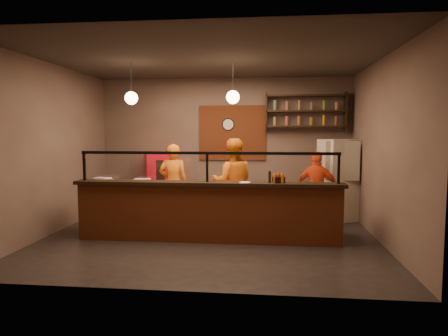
# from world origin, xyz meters

# --- Properties ---
(floor) EXTENTS (6.00, 6.00, 0.00)m
(floor) POSITION_xyz_m (0.00, 0.00, 0.00)
(floor) COLOR black
(floor) RESTS_ON ground
(ceiling) EXTENTS (6.00, 6.00, 0.00)m
(ceiling) POSITION_xyz_m (0.00, 0.00, 3.20)
(ceiling) COLOR #38312B
(ceiling) RESTS_ON wall_back
(wall_back) EXTENTS (6.00, 0.00, 6.00)m
(wall_back) POSITION_xyz_m (0.00, 2.50, 1.60)
(wall_back) COLOR #6F5A51
(wall_back) RESTS_ON floor
(wall_left) EXTENTS (0.00, 5.00, 5.00)m
(wall_left) POSITION_xyz_m (-3.00, 0.00, 1.60)
(wall_left) COLOR #6F5A51
(wall_left) RESTS_ON floor
(wall_right) EXTENTS (0.00, 5.00, 5.00)m
(wall_right) POSITION_xyz_m (3.00, 0.00, 1.60)
(wall_right) COLOR #6F5A51
(wall_right) RESTS_ON floor
(wall_front) EXTENTS (6.00, 0.00, 6.00)m
(wall_front) POSITION_xyz_m (0.00, -2.50, 1.60)
(wall_front) COLOR #6F5A51
(wall_front) RESTS_ON floor
(brick_patch) EXTENTS (1.60, 0.04, 1.30)m
(brick_patch) POSITION_xyz_m (0.20, 2.47, 1.90)
(brick_patch) COLOR brown
(brick_patch) RESTS_ON wall_back
(service_counter) EXTENTS (4.60, 0.25, 1.00)m
(service_counter) POSITION_xyz_m (0.00, -0.30, 0.50)
(service_counter) COLOR brown
(service_counter) RESTS_ON floor
(counter_ledge) EXTENTS (4.70, 0.37, 0.06)m
(counter_ledge) POSITION_xyz_m (0.00, -0.30, 1.03)
(counter_ledge) COLOR black
(counter_ledge) RESTS_ON service_counter
(worktop_cabinet) EXTENTS (4.60, 0.75, 0.85)m
(worktop_cabinet) POSITION_xyz_m (0.00, 0.20, 0.42)
(worktop_cabinet) COLOR gray
(worktop_cabinet) RESTS_ON floor
(worktop) EXTENTS (4.60, 0.75, 0.05)m
(worktop) POSITION_xyz_m (0.00, 0.20, 0.88)
(worktop) COLOR white
(worktop) RESTS_ON worktop_cabinet
(sneeze_guard) EXTENTS (4.50, 0.05, 0.52)m
(sneeze_guard) POSITION_xyz_m (0.00, -0.30, 1.37)
(sneeze_guard) COLOR white
(sneeze_guard) RESTS_ON counter_ledge
(wall_shelving) EXTENTS (1.84, 0.28, 0.85)m
(wall_shelving) POSITION_xyz_m (1.90, 2.32, 2.40)
(wall_shelving) COLOR black
(wall_shelving) RESTS_ON wall_back
(wall_clock) EXTENTS (0.30, 0.04, 0.30)m
(wall_clock) POSITION_xyz_m (0.10, 2.46, 2.10)
(wall_clock) COLOR black
(wall_clock) RESTS_ON wall_back
(pendant_left) EXTENTS (0.24, 0.24, 0.77)m
(pendant_left) POSITION_xyz_m (-1.50, 0.20, 2.55)
(pendant_left) COLOR black
(pendant_left) RESTS_ON ceiling
(pendant_right) EXTENTS (0.24, 0.24, 0.77)m
(pendant_right) POSITION_xyz_m (0.40, 0.20, 2.55)
(pendant_right) COLOR black
(pendant_right) RESTS_ON ceiling
(cook_left) EXTENTS (0.66, 0.49, 1.67)m
(cook_left) POSITION_xyz_m (-0.95, 1.18, 0.83)
(cook_left) COLOR orange
(cook_left) RESTS_ON floor
(cook_mid) EXTENTS (0.93, 0.76, 1.79)m
(cook_mid) POSITION_xyz_m (0.33, 1.00, 0.90)
(cook_mid) COLOR orange
(cook_mid) RESTS_ON floor
(cook_right) EXTENTS (0.96, 0.59, 1.53)m
(cook_right) POSITION_xyz_m (2.05, 1.13, 0.77)
(cook_right) COLOR #E44015
(cook_right) RESTS_ON floor
(fridge) EXTENTS (0.94, 0.91, 1.76)m
(fridge) POSITION_xyz_m (2.60, 1.77, 0.88)
(fridge) COLOR beige
(fridge) RESTS_ON floor
(red_cooler) EXTENTS (0.78, 0.75, 1.43)m
(red_cooler) POSITION_xyz_m (-1.53, 2.15, 0.71)
(red_cooler) COLOR red
(red_cooler) RESTS_ON floor
(pizza_dough) EXTENTS (0.56, 0.56, 0.01)m
(pizza_dough) POSITION_xyz_m (-0.19, 0.20, 0.91)
(pizza_dough) COLOR beige
(pizza_dough) RESTS_ON worktop
(prep_tub_a) EXTENTS (0.32, 0.27, 0.15)m
(prep_tub_a) POSITION_xyz_m (-1.30, 0.14, 0.97)
(prep_tub_a) COLOR silver
(prep_tub_a) RESTS_ON worktop
(prep_tub_b) EXTENTS (0.33, 0.29, 0.14)m
(prep_tub_b) POSITION_xyz_m (-2.15, 0.29, 0.97)
(prep_tub_b) COLOR silver
(prep_tub_b) RESTS_ON worktop
(prep_tub_c) EXTENTS (0.31, 0.27, 0.14)m
(prep_tub_c) POSITION_xyz_m (-1.96, 0.02, 0.97)
(prep_tub_c) COLOR silver
(prep_tub_c) RESTS_ON worktop
(rolling_pin) EXTENTS (0.36, 0.07, 0.06)m
(rolling_pin) POSITION_xyz_m (-0.91, 0.12, 0.93)
(rolling_pin) COLOR yellow
(rolling_pin) RESTS_ON worktop
(condiment_caddy) EXTENTS (0.22, 0.20, 0.10)m
(condiment_caddy) POSITION_xyz_m (1.23, -0.28, 1.11)
(condiment_caddy) COLOR black
(condiment_caddy) RESTS_ON counter_ledge
(pepper_mill) EXTENTS (0.05, 0.05, 0.20)m
(pepper_mill) POSITION_xyz_m (1.07, -0.32, 1.16)
(pepper_mill) COLOR black
(pepper_mill) RESTS_ON counter_ledge
(small_plate) EXTENTS (0.25, 0.25, 0.01)m
(small_plate) POSITION_xyz_m (0.66, -0.36, 1.07)
(small_plate) COLOR white
(small_plate) RESTS_ON counter_ledge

